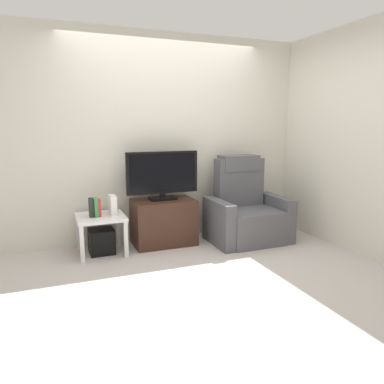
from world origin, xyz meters
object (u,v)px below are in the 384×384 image
at_px(tv_stand, 164,222).
at_px(book_middle, 96,207).
at_px(game_console, 113,205).
at_px(recliner_armchair, 246,212).
at_px(side_table, 101,222).
at_px(television, 163,174).
at_px(subwoofer_box, 102,241).
at_px(book_rightmost, 99,208).
at_px(book_leftmost, 91,208).

height_order(tv_stand, book_middle, book_middle).
xyz_separation_m(book_middle, game_console, (0.20, 0.03, 0.01)).
bearing_deg(game_console, recliner_armchair, -6.04).
distance_m(tv_stand, side_table, 0.78).
bearing_deg(television, side_table, -174.46).
bearing_deg(tv_stand, television, 90.00).
bearing_deg(side_table, book_middle, -158.40).
xyz_separation_m(tv_stand, game_console, (-0.63, -0.05, 0.28)).
distance_m(subwoofer_box, game_console, 0.44).
relative_size(side_table, game_console, 2.40).
relative_size(tv_stand, book_middle, 3.56).
xyz_separation_m(book_rightmost, game_console, (0.16, 0.03, 0.01)).
bearing_deg(book_rightmost, book_middle, 180.00).
relative_size(television, side_table, 1.66).
relative_size(recliner_armchair, game_console, 4.80).
height_order(book_leftmost, book_middle, book_leftmost).
distance_m(book_leftmost, game_console, 0.25).
bearing_deg(subwoofer_box, television, 5.54).
xyz_separation_m(tv_stand, book_rightmost, (-0.79, -0.08, 0.26)).
bearing_deg(book_leftmost, television, 6.21).
height_order(book_middle, game_console, game_console).
xyz_separation_m(television, book_leftmost, (-0.87, -0.09, -0.32)).
xyz_separation_m(television, book_rightmost, (-0.79, -0.09, -0.33)).
height_order(book_leftmost, game_console, game_console).
bearing_deg(subwoofer_box, book_rightmost, -127.24).
height_order(side_table, book_middle, book_middle).
xyz_separation_m(recliner_armchair, game_console, (-1.66, 0.18, 0.19)).
xyz_separation_m(television, game_console, (-0.63, -0.06, -0.32)).
bearing_deg(book_leftmost, subwoofer_box, 11.31).
relative_size(recliner_armchair, subwoofer_box, 3.80).
distance_m(book_middle, book_rightmost, 0.04).
bearing_deg(side_table, game_console, 3.95).
relative_size(book_middle, book_rightmost, 1.05).
xyz_separation_m(television, side_table, (-0.77, -0.07, -0.50)).
bearing_deg(book_leftmost, game_console, 6.98).
distance_m(recliner_armchair, book_middle, 1.87).
xyz_separation_m(book_leftmost, game_console, (0.24, 0.03, 0.01)).
relative_size(book_rightmost, game_console, 0.90).
distance_m(side_table, book_middle, 0.18).
bearing_deg(side_table, subwoofer_box, -45.00).
xyz_separation_m(subwoofer_box, game_console, (0.15, 0.01, 0.42)).
distance_m(book_leftmost, book_rightmost, 0.09).
xyz_separation_m(subwoofer_box, book_leftmost, (-0.10, -0.02, 0.41)).
relative_size(television, game_console, 3.98).
xyz_separation_m(subwoofer_box, book_rightmost, (-0.02, -0.02, 0.41)).
relative_size(television, recliner_armchair, 0.83).
distance_m(television, recliner_armchair, 1.18).
height_order(recliner_armchair, subwoofer_box, recliner_armchair).
relative_size(recliner_armchair, book_middle, 5.11).
xyz_separation_m(book_middle, book_rightmost, (0.04, 0.00, -0.00)).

